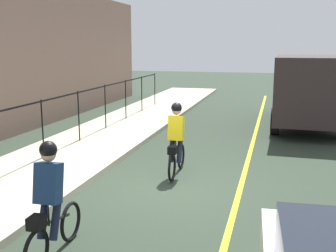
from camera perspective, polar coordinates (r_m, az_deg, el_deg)
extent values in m
plane|color=#2A372A|center=(9.60, 0.10, -8.29)|extent=(80.00, 80.00, 0.00)
cube|color=yellow|center=(9.34, 9.75, -8.99)|extent=(36.00, 0.12, 0.01)
cube|color=#B7B094|center=(10.90, -17.55, -6.01)|extent=(40.00, 3.20, 0.15)
cylinder|color=black|center=(11.72, -16.87, -0.37)|extent=(0.04, 0.04, 1.60)
cylinder|color=black|center=(13.54, -12.18, 1.36)|extent=(0.04, 0.04, 1.60)
cylinder|color=black|center=(15.44, -8.62, 2.67)|extent=(0.04, 0.04, 1.60)
cylinder|color=black|center=(17.40, -5.84, 3.69)|extent=(0.04, 0.04, 1.60)
cylinder|color=black|center=(19.39, -3.63, 4.49)|extent=(0.04, 0.04, 1.60)
cylinder|color=black|center=(21.40, -1.82, 5.13)|extent=(0.04, 0.04, 1.60)
cube|color=black|center=(11.60, -17.07, 3.26)|extent=(21.28, 0.04, 0.04)
torus|color=black|center=(10.84, 1.82, -4.18)|extent=(0.66, 0.07, 0.66)
torus|color=black|center=(9.85, 0.55, -5.76)|extent=(0.66, 0.07, 0.66)
cube|color=black|center=(10.28, 1.22, -3.59)|extent=(0.93, 0.06, 0.24)
cylinder|color=black|center=(10.10, 1.04, -2.98)|extent=(0.03, 0.03, 0.35)
cube|color=yellow|center=(10.04, 1.11, -0.28)|extent=(0.35, 0.37, 0.63)
sphere|color=tan|center=(10.01, 1.18, 2.13)|extent=(0.22, 0.22, 0.22)
sphere|color=black|center=(10.00, 1.19, 2.52)|extent=(0.26, 0.26, 0.26)
cylinder|color=#191E38|center=(10.16, 0.53, -3.18)|extent=(0.34, 0.13, 0.65)
cylinder|color=#191E38|center=(10.12, 1.63, -3.25)|extent=(0.34, 0.13, 0.65)
cube|color=black|center=(9.78, 0.62, -3.32)|extent=(0.24, 0.20, 0.18)
torus|color=black|center=(7.19, -13.24, -12.66)|extent=(0.66, 0.07, 0.66)
torus|color=black|center=(6.37, -17.66, -16.16)|extent=(0.66, 0.07, 0.66)
cube|color=black|center=(6.67, -15.41, -12.37)|extent=(0.93, 0.06, 0.24)
cylinder|color=black|center=(6.49, -16.13, -11.64)|extent=(0.03, 0.03, 0.35)
cube|color=navy|center=(6.37, -16.14, -7.53)|extent=(0.35, 0.37, 0.63)
sphere|color=tan|center=(6.29, -16.12, -3.76)|extent=(0.22, 0.22, 0.22)
sphere|color=black|center=(6.27, -16.15, -3.14)|extent=(0.26, 0.26, 0.26)
cylinder|color=#191E38|center=(6.58, -16.74, -11.82)|extent=(0.34, 0.13, 0.65)
cylinder|color=#191E38|center=(6.49, -15.19, -12.08)|extent=(0.34, 0.13, 0.65)
cube|color=black|center=(6.23, -17.65, -12.53)|extent=(0.24, 0.20, 0.18)
cube|color=#312525|center=(16.27, 18.80, 5.05)|extent=(4.81, 2.51, 2.30)
cube|color=silver|center=(19.69, 18.35, 5.45)|extent=(1.87, 2.25, 1.90)
cylinder|color=black|center=(19.65, 14.93, 2.84)|extent=(0.97, 0.32, 0.96)
cylinder|color=black|center=(19.74, 21.44, 2.48)|extent=(0.97, 0.32, 0.96)
cylinder|color=black|center=(15.37, 14.52, 0.62)|extent=(0.97, 0.32, 0.96)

